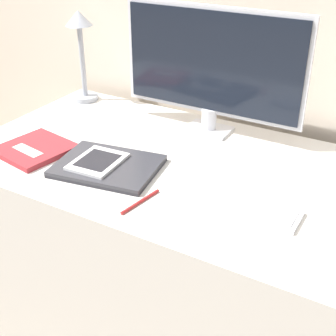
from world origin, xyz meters
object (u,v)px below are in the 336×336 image
Objects in this scene: notebook at (35,149)px; ereader at (98,161)px; monitor at (212,67)px; pen at (140,202)px; desk_lamp at (81,43)px; laptop at (108,166)px; keyboard at (237,204)px.

ereader is at bearing 2.22° from notebook.
monitor is 4.48× the size of pen.
monitor is at bearing 94.29° from pen.
desk_lamp reaches higher than ereader.
ereader is at bearing -155.02° from laptop.
keyboard is 1.96× the size of ereader.
monitor is 0.53m from keyboard.
laptop is 0.03m from ereader.
desk_lamp is (-0.42, 0.43, 0.22)m from laptop.
keyboard is (0.27, -0.40, -0.23)m from monitor.
notebook is (0.15, -0.45, -0.22)m from desk_lamp.
monitor is 0.57m from desk_lamp.
ereader is at bearing -48.09° from desk_lamp.
ereader is 1.19× the size of pen.
monitor is 0.64m from notebook.
keyboard is 0.96m from desk_lamp.
laptop is at bearing 24.98° from ereader.
desk_lamp is at bearing 153.21° from keyboard.
monitor is at bearing 69.83° from laptop.
keyboard is at bearing 2.16° from ereader.
pen is at bearing -154.03° from keyboard.
ereader reaches higher than pen.
desk_lamp is 2.47× the size of pen.
pen is (-0.23, -0.11, -0.00)m from keyboard.
desk_lamp is (-0.57, 0.03, 0.00)m from monitor.
monitor is 0.48m from laptop.
notebook is at bearing -134.85° from monitor.
desk_lamp reaches higher than notebook.
ereader is 0.71× the size of notebook.
pen is at bearing -85.71° from monitor.
ereader reaches higher than notebook.
monitor is 0.49m from ereader.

